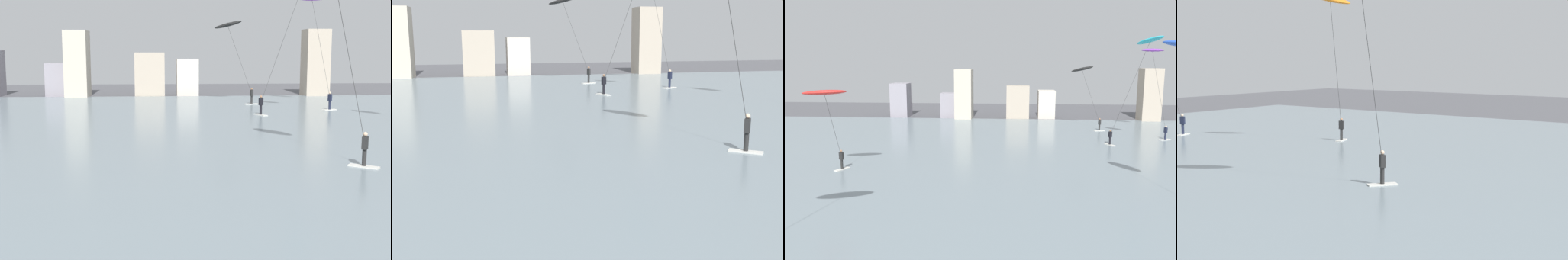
# 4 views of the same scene
# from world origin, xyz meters

# --- Properties ---
(water_bay) EXTENTS (84.00, 52.00, 0.10)m
(water_bay) POSITION_xyz_m (0.00, 30.51, 0.05)
(water_bay) COLOR gray
(water_bay) RESTS_ON ground
(far_shore_buildings) EXTENTS (41.60, 5.34, 7.92)m
(far_shore_buildings) POSITION_xyz_m (-2.22, 57.90, 3.09)
(far_shore_buildings) COLOR gray
(far_shore_buildings) RESTS_ON ground
(kitesurfer_black) EXTENTS (4.58, 2.23, 8.37)m
(kitesurfer_black) POSITION_xyz_m (7.78, 47.23, 7.13)
(kitesurfer_black) COLOR silver
(kitesurfer_black) RESTS_ON water_bay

